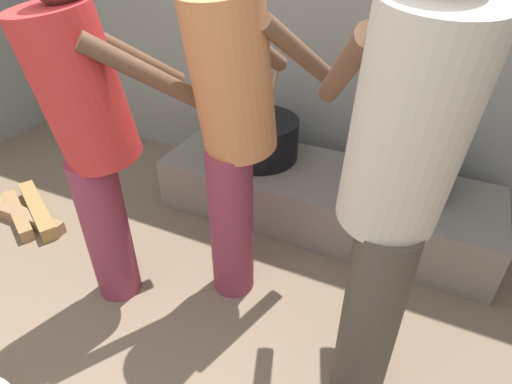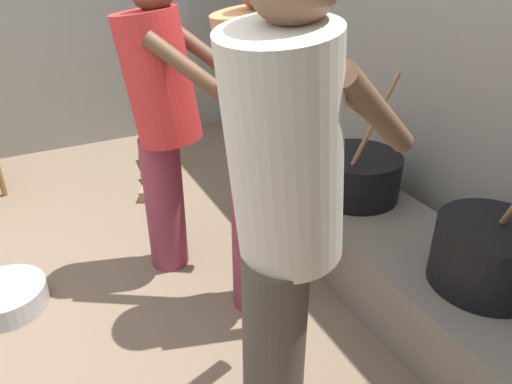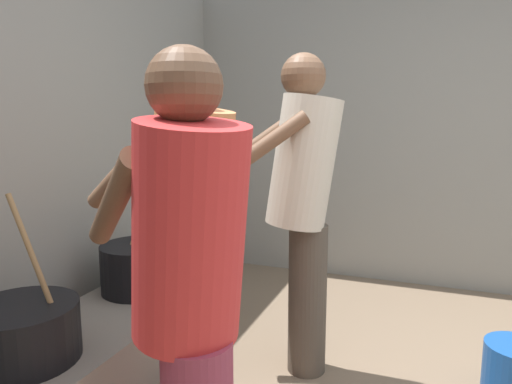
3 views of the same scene
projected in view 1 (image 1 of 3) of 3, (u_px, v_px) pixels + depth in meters
hearth_ledge at (322, 198)px, 2.48m from camera, size 1.90×0.60×0.32m
cooking_pot_main at (408, 166)px, 2.20m from camera, size 0.44×0.44×0.73m
cooking_pot_secondary at (259, 138)px, 2.50m from camera, size 0.47×0.47×0.69m
cook_in_red_shirt at (90, 130)px, 1.65m from camera, size 0.64×0.70×1.51m
cook_in_cream_shirt at (397, 181)px, 1.19m from camera, size 0.58×0.75×1.64m
cook_in_orange_shirt at (233, 118)px, 1.66m from camera, size 0.51×0.72×1.57m
firewood_pile at (24, 213)px, 2.57m from camera, size 0.84×0.42×0.09m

